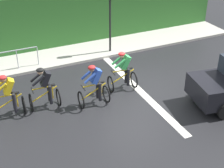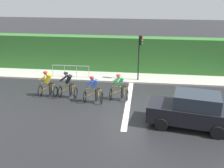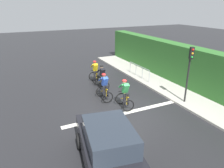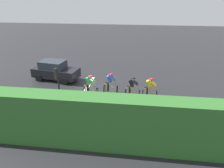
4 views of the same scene
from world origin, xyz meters
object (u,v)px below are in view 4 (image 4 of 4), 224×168
Objects in this scene: cyclist_fourth at (90,86)px; cyclist_mid at (110,84)px; traffic_light_near_crossing at (58,87)px; cyclist_lead at (150,89)px; cyclist_second at (132,88)px; pedestrian_railing_kerbside at (143,114)px; car_black at (55,71)px.

cyclist_mid is at bearing 111.21° from cyclist_fourth.
cyclist_lead is at bearing 121.70° from traffic_light_near_crossing.
cyclist_second is at bearing 128.83° from traffic_light_near_crossing.
cyclist_mid is 1.59m from cyclist_fourth.
cyclist_lead reaches higher than pedestrian_railing_kerbside.
cyclist_mid is (-0.58, -1.71, 0.00)m from cyclist_second.
cyclist_fourth is at bearing -90.02° from cyclist_second.
cyclist_mid and cyclist_fourth have the same top height.
cyclist_lead is 3.48m from pedestrian_railing_kerbside.
cyclist_lead and cyclist_second have the same top height.
cyclist_mid is at bearing 147.59° from traffic_light_near_crossing.
car_black is at bearing -156.00° from traffic_light_near_crossing.
car_black reaches higher than pedestrian_railing_kerbside.
car_black is 9.95m from pedestrian_railing_kerbside.
cyclist_mid is 4.73m from pedestrian_railing_kerbside.
traffic_light_near_crossing is at bearing -90.27° from pedestrian_railing_kerbside.
car_black is at bearing -111.44° from cyclist_second.
cyclist_lead is 0.59× the size of pedestrian_railing_kerbside.
traffic_light_near_crossing reaches higher than car_black.
car_black reaches higher than cyclist_lead.
pedestrian_railing_kerbside is (6.19, 7.78, -0.12)m from car_black.
traffic_light_near_crossing is (3.42, -1.06, 1.43)m from cyclist_fourth.
traffic_light_near_crossing reaches higher than cyclist_mid.
cyclist_lead is at bearing 79.16° from cyclist_mid.
cyclist_lead is 0.50× the size of traffic_light_near_crossing.
pedestrian_railing_kerbside is (3.44, 3.98, -0.04)m from cyclist_fourth.
cyclist_mid is at bearing -148.11° from pedestrian_railing_kerbside.
cyclist_lead is 3.06m from cyclist_mid.
cyclist_lead is at bearing 90.00° from cyclist_fourth.
cyclist_second is 3.19m from cyclist_fourth.
traffic_light_near_crossing reaches higher than cyclist_second.
cyclist_second is 0.38× the size of car_black.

